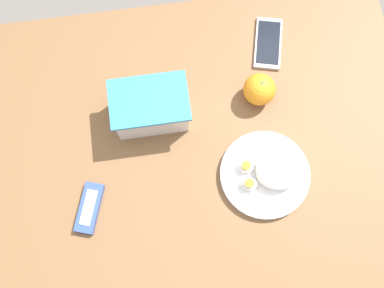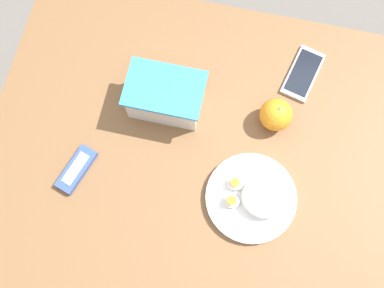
# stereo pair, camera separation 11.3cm
# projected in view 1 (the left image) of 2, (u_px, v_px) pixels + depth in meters

# --- Properties ---
(ground_plane) EXTENTS (10.00, 10.00, 0.00)m
(ground_plane) POSITION_uv_depth(u_px,v_px,m) (199.00, 199.00, 1.88)
(ground_plane) COLOR #66605B
(table) EXTENTS (1.13, 0.90, 0.74)m
(table) POSITION_uv_depth(u_px,v_px,m) (203.00, 161.00, 1.26)
(table) COLOR brown
(table) RESTS_ON ground_plane
(food_container) EXTENTS (0.20, 0.13, 0.11)m
(food_container) POSITION_uv_depth(u_px,v_px,m) (151.00, 109.00, 1.14)
(food_container) COLOR white
(food_container) RESTS_ON table
(orange_fruit) EXTENTS (0.08, 0.08, 0.08)m
(orange_fruit) POSITION_uv_depth(u_px,v_px,m) (259.00, 89.00, 1.16)
(orange_fruit) COLOR orange
(orange_fruit) RESTS_ON table
(rice_plate) EXTENTS (0.23, 0.23, 0.06)m
(rice_plate) POSITION_uv_depth(u_px,v_px,m) (268.00, 173.00, 1.12)
(rice_plate) COLOR white
(rice_plate) RESTS_ON table
(candy_bar) EXTENTS (0.08, 0.13, 0.02)m
(candy_bar) POSITION_uv_depth(u_px,v_px,m) (89.00, 208.00, 1.11)
(candy_bar) COLOR #334C9E
(candy_bar) RESTS_ON table
(cell_phone) EXTENTS (0.11, 0.17, 0.01)m
(cell_phone) POSITION_uv_depth(u_px,v_px,m) (268.00, 43.00, 1.24)
(cell_phone) COLOR #ADADB2
(cell_phone) RESTS_ON table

